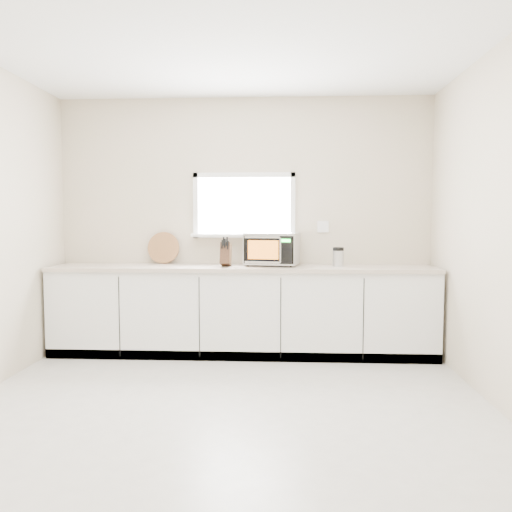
{
  "coord_description": "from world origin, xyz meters",
  "views": [
    {
      "loc": [
        0.41,
        -3.41,
        1.4
      ],
      "look_at": [
        0.15,
        1.55,
        1.03
      ],
      "focal_mm": 35.0,
      "sensor_mm": 36.0,
      "label": 1
    }
  ],
  "objects": [
    {
      "name": "cabinets",
      "position": [
        0.0,
        1.7,
        0.44
      ],
      "size": [
        3.92,
        0.6,
        0.88
      ],
      "primitive_type": "cube",
      "color": "white",
      "rests_on": "ground"
    },
    {
      "name": "countertop",
      "position": [
        0.0,
        1.69,
        0.9
      ],
      "size": [
        3.92,
        0.64,
        0.04
      ],
      "primitive_type": "cube",
      "color": "beige",
      "rests_on": "cabinets"
    },
    {
      "name": "back_wall",
      "position": [
        0.0,
        2.0,
        1.36
      ],
      "size": [
        4.0,
        0.17,
        2.7
      ],
      "color": "beige",
      "rests_on": "ground"
    },
    {
      "name": "coffee_grinder",
      "position": [
        0.99,
        1.71,
        1.02
      ],
      "size": [
        0.12,
        0.12,
        0.2
      ],
      "rotation": [
        0.0,
        0.0,
        -0.02
      ],
      "color": "#B7BABF",
      "rests_on": "countertop"
    },
    {
      "name": "cutting_board",
      "position": [
        -0.88,
        1.94,
        1.09
      ],
      "size": [
        0.34,
        0.08,
        0.34
      ],
      "primitive_type": "cylinder",
      "rotation": [
        1.4,
        0.0,
        0.0
      ],
      "color": "olive",
      "rests_on": "countertop"
    },
    {
      "name": "knife_block",
      "position": [
        -0.16,
        1.63,
        1.05
      ],
      "size": [
        0.11,
        0.21,
        0.3
      ],
      "rotation": [
        0.0,
        0.0,
        -0.04
      ],
      "color": "#462E19",
      "rests_on": "countertop"
    },
    {
      "name": "microwave",
      "position": [
        0.31,
        1.77,
        1.1
      ],
      "size": [
        0.59,
        0.51,
        0.34
      ],
      "rotation": [
        0.0,
        0.0,
        -0.17
      ],
      "color": "black",
      "rests_on": "countertop"
    },
    {
      "name": "ground",
      "position": [
        0.0,
        0.0,
        0.0
      ],
      "size": [
        4.0,
        4.0,
        0.0
      ],
      "primitive_type": "plane",
      "color": "beige",
      "rests_on": "ground"
    }
  ]
}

